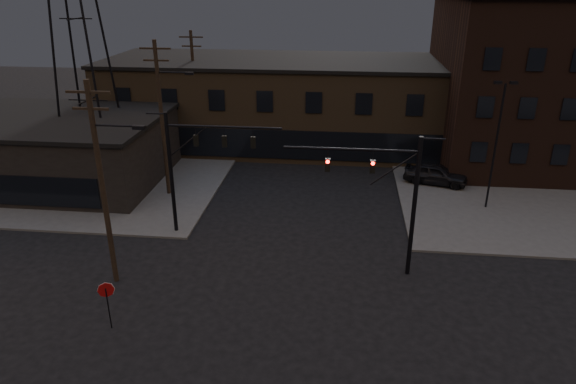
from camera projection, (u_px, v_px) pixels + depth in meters
The scene contains 18 objects.
ground at pixel (283, 314), 25.43m from camera, with size 140.00×140.00×0.00m, color black.
sidewalk_ne at pixel (572, 174), 43.33m from camera, with size 30.00×30.00×0.15m, color #474744.
sidewalk_nw at pixel (77, 155), 47.80m from camera, with size 30.00×30.00×0.15m, color #474744.
building_row at pixel (317, 105), 49.54m from camera, with size 40.00×12.00×8.00m, color #4B3B28.
building_right at pixel (571, 82), 44.31m from camera, with size 22.00×16.00×14.00m, color black.
building_left at pixel (60, 151), 41.16m from camera, with size 16.00×12.00×5.00m, color black.
traffic_signal_near at pixel (394, 192), 27.10m from camera, with size 7.12×0.24×8.00m.
traffic_signal_far at pixel (190, 160), 31.51m from camera, with size 7.12×0.24×8.00m.
stop_sign at pixel (107, 295), 23.71m from camera, with size 0.72×0.33×2.48m.
utility_pole_near at pixel (103, 181), 25.95m from camera, with size 3.70×0.28×11.00m.
utility_pole_mid at pixel (162, 117), 36.95m from camera, with size 3.70×0.28×11.50m.
utility_pole_far at pixel (195, 88), 48.19m from camera, with size 2.20×0.28×11.00m.
transmission_tower at pixel (76, 19), 38.92m from camera, with size 7.00×7.00×25.00m, color black, non-canonical shape.
lot_light_a at pixel (497, 135), 34.81m from camera, with size 1.50×0.28×9.14m.
lot_light_b at pixel (562, 119), 38.78m from camera, with size 1.50×0.28×9.14m.
parked_car_lot_a at pixel (436, 174), 40.75m from camera, with size 1.97×4.91×1.67m, color black.
parked_car_lot_b at pixel (470, 152), 46.30m from camera, with size 1.93×4.74×1.38m, color #A8A8AA.
car_crossing at pixel (371, 150), 46.91m from camera, with size 1.61×4.62×1.52m, color black.
Camera 1 is at (2.56, -20.96, 15.42)m, focal length 32.00 mm.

